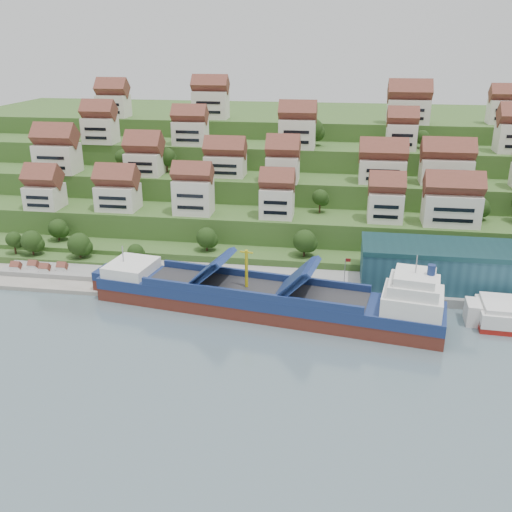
# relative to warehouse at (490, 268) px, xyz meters

# --- Properties ---
(ground) EXTENTS (300.00, 300.00, 0.00)m
(ground) POSITION_rel_warehouse_xyz_m (-52.00, -17.00, -7.20)
(ground) COLOR slate
(ground) RESTS_ON ground
(quay) EXTENTS (180.00, 14.00, 2.20)m
(quay) POSITION_rel_warehouse_xyz_m (-32.00, -2.00, -6.10)
(quay) COLOR gray
(quay) RESTS_ON ground
(pebble_beach) EXTENTS (45.00, 20.00, 1.00)m
(pebble_beach) POSITION_rel_warehouse_xyz_m (-110.00, -5.00, -6.70)
(pebble_beach) COLOR gray
(pebble_beach) RESTS_ON ground
(hillside) EXTENTS (260.00, 128.00, 31.00)m
(hillside) POSITION_rel_warehouse_xyz_m (-52.00, 86.55, 3.46)
(hillside) COLOR #2D4C1E
(hillside) RESTS_ON ground
(hillside_village) EXTENTS (157.40, 62.28, 29.53)m
(hillside_village) POSITION_rel_warehouse_xyz_m (-50.46, 41.60, 16.56)
(hillside_village) COLOR silver
(hillside_village) RESTS_ON ground
(hillside_trees) EXTENTS (140.50, 62.32, 30.81)m
(hillside_trees) POSITION_rel_warehouse_xyz_m (-62.37, 26.88, 9.21)
(hillside_trees) COLOR #213C14
(hillside_trees) RESTS_ON ground
(warehouse) EXTENTS (60.00, 15.00, 10.00)m
(warehouse) POSITION_rel_warehouse_xyz_m (0.00, 0.00, 0.00)
(warehouse) COLOR #224B5C
(warehouse) RESTS_ON quay
(flagpole) EXTENTS (1.28, 0.16, 8.00)m
(flagpole) POSITION_rel_warehouse_xyz_m (-33.89, -7.00, -0.32)
(flagpole) COLOR gray
(flagpole) RESTS_ON quay
(beach_huts) EXTENTS (14.40, 3.70, 2.20)m
(beach_huts) POSITION_rel_warehouse_xyz_m (-112.00, -6.25, -5.10)
(beach_huts) COLOR white
(beach_huts) RESTS_ON pebble_beach
(cargo_ship) EXTENTS (79.30, 24.26, 17.39)m
(cargo_ship) POSITION_rel_warehouse_xyz_m (-49.64, -17.63, -3.89)
(cargo_ship) COLOR #59251B
(cargo_ship) RESTS_ON ground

